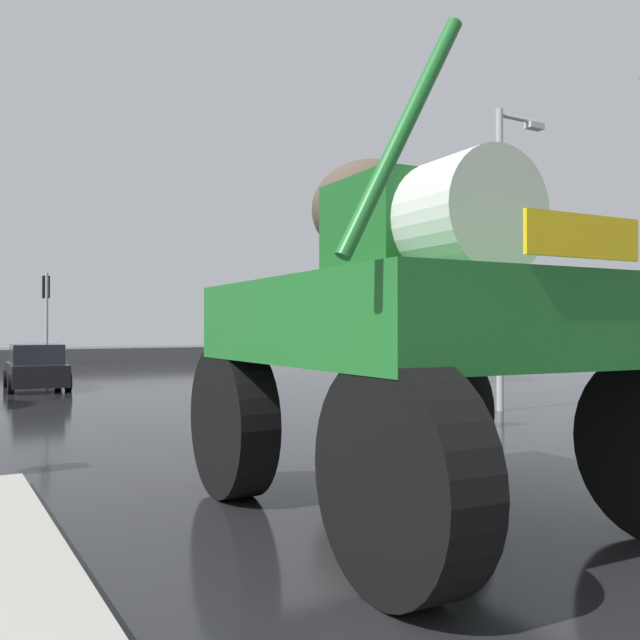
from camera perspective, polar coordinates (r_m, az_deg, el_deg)
name	(u,v)px	position (r m, az deg, el deg)	size (l,w,h in m)	color
ground_plane	(131,407)	(18.72, -15.49, -6.97)	(120.00, 120.00, 0.00)	black
oversize_sprayer	(425,335)	(7.61, 8.70, -1.21)	(4.39, 5.59, 4.47)	black
sedan_ahead	(36,368)	(24.92, -22.54, -3.72)	(2.01, 4.17, 1.52)	black
traffic_signal_near_right	(409,297)	(13.22, 7.43, 1.90)	(0.24, 0.54, 3.64)	#A8AAAF
traffic_signal_far_left	(46,303)	(27.60, -21.83, 1.34)	(0.24, 0.55, 4.12)	#A8AAAF
streetlight_near_right	(503,244)	(17.84, 14.99, 6.17)	(1.57, 0.24, 7.55)	#A8AAAF
bare_tree_right	(370,211)	(25.18, 4.17, 9.00)	(4.23, 4.23, 8.14)	#473828
roadside_barrier	(28,358)	(39.82, -23.14, -2.93)	(25.65, 0.24, 0.90)	#59595B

